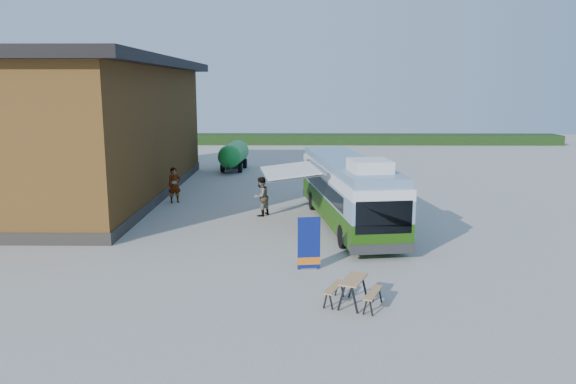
{
  "coord_description": "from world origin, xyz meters",
  "views": [
    {
      "loc": [
        0.59,
        -20.69,
        6.07
      ],
      "look_at": [
        0.28,
        3.75,
        1.4
      ],
      "focal_mm": 35.0,
      "sensor_mm": 36.0,
      "label": 1
    }
  ],
  "objects_px": {
    "bus": "(348,189)",
    "picnic_table": "(353,285)",
    "banner": "(309,248)",
    "person_a": "(175,185)",
    "slurry_tanker": "(234,154)",
    "person_b": "(261,197)"
  },
  "relations": [
    {
      "from": "slurry_tanker",
      "to": "person_a",
      "type": "bearing_deg",
      "value": -95.25
    },
    {
      "from": "person_b",
      "to": "picnic_table",
      "type": "bearing_deg",
      "value": 50.97
    },
    {
      "from": "person_a",
      "to": "person_b",
      "type": "distance_m",
      "value": 5.53
    },
    {
      "from": "bus",
      "to": "person_a",
      "type": "bearing_deg",
      "value": 143.89
    },
    {
      "from": "banner",
      "to": "person_a",
      "type": "relative_size",
      "value": 0.96
    },
    {
      "from": "bus",
      "to": "picnic_table",
      "type": "bearing_deg",
      "value": -102.32
    },
    {
      "from": "bus",
      "to": "slurry_tanker",
      "type": "xyz_separation_m",
      "value": [
        -6.74,
        16.06,
        -0.43
      ]
    },
    {
      "from": "picnic_table",
      "to": "person_a",
      "type": "distance_m",
      "value": 15.98
    },
    {
      "from": "bus",
      "to": "slurry_tanker",
      "type": "height_order",
      "value": "bus"
    },
    {
      "from": "banner",
      "to": "slurry_tanker",
      "type": "xyz_separation_m",
      "value": [
        -4.88,
        22.19,
        0.42
      ]
    },
    {
      "from": "person_a",
      "to": "slurry_tanker",
      "type": "xyz_separation_m",
      "value": [
        1.88,
        11.46,
        0.23
      ]
    },
    {
      "from": "person_a",
      "to": "person_b",
      "type": "height_order",
      "value": "person_a"
    },
    {
      "from": "person_a",
      "to": "person_b",
      "type": "relative_size",
      "value": 1.01
    },
    {
      "from": "bus",
      "to": "picnic_table",
      "type": "distance_m",
      "value": 9.35
    },
    {
      "from": "picnic_table",
      "to": "person_a",
      "type": "bearing_deg",
      "value": 141.83
    },
    {
      "from": "banner",
      "to": "slurry_tanker",
      "type": "bearing_deg",
      "value": 94.36
    },
    {
      "from": "person_b",
      "to": "person_a",
      "type": "bearing_deg",
      "value": -87.48
    },
    {
      "from": "banner",
      "to": "person_b",
      "type": "xyz_separation_m",
      "value": [
        -2.07,
        7.8,
        0.19
      ]
    },
    {
      "from": "banner",
      "to": "slurry_tanker",
      "type": "relative_size",
      "value": 0.33
    },
    {
      "from": "bus",
      "to": "banner",
      "type": "bearing_deg",
      "value": -114.89
    },
    {
      "from": "picnic_table",
      "to": "person_b",
      "type": "xyz_separation_m",
      "value": [
        -3.23,
        10.94,
        0.33
      ]
    },
    {
      "from": "bus",
      "to": "picnic_table",
      "type": "relative_size",
      "value": 6.35
    }
  ]
}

